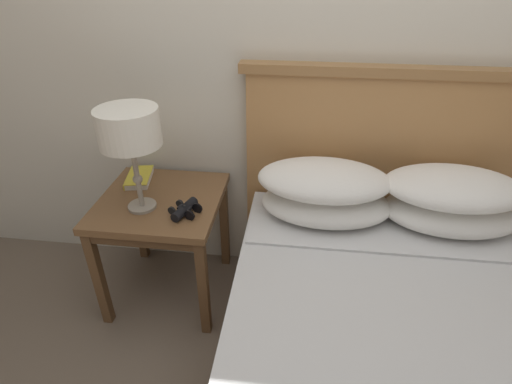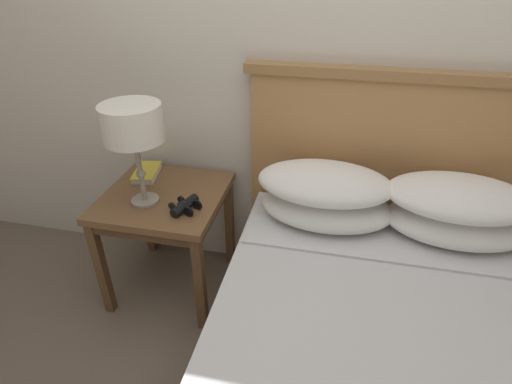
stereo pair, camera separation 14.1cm
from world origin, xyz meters
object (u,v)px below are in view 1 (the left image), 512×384
Objects in this scene: bed at (398,371)px; binoculars_pair at (184,209)px; nightstand at (161,212)px; book_on_nightstand at (138,177)px; table_lamp at (128,130)px.

bed is 1.08m from binoculars_pair.
binoculars_pair is at bearing -35.41° from nightstand.
nightstand is 3.61× the size of binoculars_pair.
book_on_nightstand is 0.42m from binoculars_pair.
binoculars_pair is (-0.90, 0.50, 0.30)m from bed.
bed is 12.40× the size of binoculars_pair.
nightstand is 0.47m from table_lamp.
nightstand is 0.25m from book_on_nightstand.
nightstand is at bearing 57.92° from table_lamp.
book_on_nightstand is at bearing 139.94° from binoculars_pair.
book_on_nightstand is 1.40× the size of binoculars_pair.
binoculars_pair is at bearing -40.06° from book_on_nightstand.
nightstand is 1.25× the size of table_lamp.
table_lamp is 0.42m from binoculars_pair.
table_lamp is 0.46m from book_on_nightstand.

